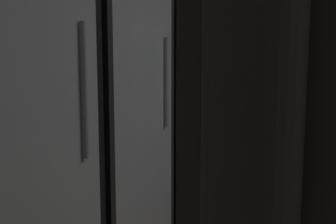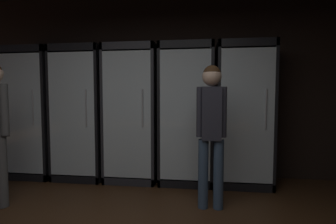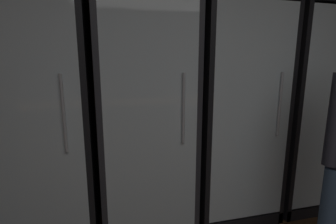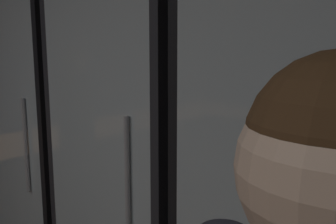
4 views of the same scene
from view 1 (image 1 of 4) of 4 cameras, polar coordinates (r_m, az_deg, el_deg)
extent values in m
cube|color=black|center=(2.53, -13.37, 12.33)|extent=(6.00, 0.06, 2.80)
cube|color=black|center=(1.68, -18.97, 0.32)|extent=(0.04, 0.60, 1.95)
cube|color=silver|center=(1.23, -19.44, -2.07)|extent=(0.66, 0.02, 1.71)
cylinder|color=#B2B2B7|center=(1.38, -12.72, 3.18)|extent=(0.02, 0.02, 0.50)
cylinder|color=#194723|center=(1.59, -23.64, -6.90)|extent=(0.07, 0.07, 0.20)
cylinder|color=#194723|center=(1.57, -23.88, -2.29)|extent=(0.03, 0.03, 0.06)
cylinder|color=beige|center=(1.59, -23.65, -6.62)|extent=(0.08, 0.08, 0.07)
cylinder|color=black|center=(1.60, -21.50, 14.36)|extent=(0.06, 0.06, 0.23)
cylinder|color=white|center=(1.60, -21.49, 14.16)|extent=(0.07, 0.07, 0.08)
cube|color=#2B2B30|center=(2.20, -17.05, 1.91)|extent=(0.74, 0.04, 1.95)
cube|color=#2B2B30|center=(1.75, -17.15, 0.63)|extent=(0.04, 0.60, 1.95)
cube|color=#2B2B30|center=(2.33, -6.20, 2.47)|extent=(0.04, 0.60, 1.95)
cube|color=white|center=(2.18, -16.44, 1.89)|extent=(0.66, 0.02, 1.71)
cube|color=silver|center=(1.89, -3.48, 1.40)|extent=(0.66, 0.02, 1.71)
cylinder|color=#B2B2B7|center=(2.07, -0.21, 4.63)|extent=(0.02, 0.02, 0.50)
cylinder|color=#194723|center=(2.05, -13.22, -15.26)|extent=(0.02, 0.02, 0.07)
cylinder|color=#194723|center=(2.36, -8.75, -16.03)|extent=(0.08, 0.08, 0.22)
cylinder|color=#194723|center=(2.30, -8.82, -12.40)|extent=(0.03, 0.03, 0.10)
cylinder|color=#2D2D33|center=(2.37, -8.74, -16.17)|extent=(0.08, 0.08, 0.07)
cube|color=silver|center=(2.08, -10.71, -6.25)|extent=(0.64, 0.52, 0.02)
cylinder|color=#9EAD99|center=(1.88, -15.30, -3.87)|extent=(0.07, 0.07, 0.24)
cylinder|color=#9EAD99|center=(1.86, -15.46, 0.82)|extent=(0.02, 0.02, 0.07)
cylinder|color=#2D2D33|center=(1.88, -15.30, -3.94)|extent=(0.08, 0.08, 0.08)
cylinder|color=#194723|center=(1.98, -11.52, -3.32)|extent=(0.08, 0.08, 0.23)
cylinder|color=#194723|center=(1.95, -11.63, 1.01)|extent=(0.03, 0.03, 0.07)
cylinder|color=#B2332D|center=(1.98, -11.51, -3.95)|extent=(0.08, 0.08, 0.07)
cylinder|color=#9EAD99|center=(2.14, -9.79, -2.98)|extent=(0.08, 0.08, 0.19)
cylinder|color=#9EAD99|center=(2.12, -9.87, 0.54)|extent=(0.02, 0.02, 0.07)
cylinder|color=#B2332D|center=(2.13, -9.79, -2.78)|extent=(0.08, 0.08, 0.06)
cylinder|color=#336B38|center=(2.28, -8.11, -1.97)|extent=(0.07, 0.07, 0.22)
cylinder|color=#336B38|center=(2.26, -8.17, 1.62)|extent=(0.02, 0.02, 0.07)
cylinder|color=beige|center=(2.28, -8.10, -2.51)|extent=(0.08, 0.08, 0.06)
cube|color=silver|center=(2.02, -11.09, 9.56)|extent=(0.64, 0.52, 0.02)
cylinder|color=#9EAD99|center=(1.87, -16.60, 13.43)|extent=(0.08, 0.08, 0.23)
cylinder|color=beige|center=(1.86, -16.57, 12.73)|extent=(0.08, 0.08, 0.07)
cylinder|color=#336B38|center=(1.99, -13.34, 13.08)|extent=(0.06, 0.06, 0.23)
cylinder|color=#2D2D33|center=(1.99, -13.34, 13.10)|extent=(0.07, 0.07, 0.09)
cylinder|color=brown|center=(2.08, -8.64, 12.94)|extent=(0.07, 0.07, 0.23)
cylinder|color=beige|center=(2.08, -8.63, 12.74)|extent=(0.07, 0.07, 0.07)
cylinder|color=#194723|center=(2.25, -8.83, 12.21)|extent=(0.06, 0.06, 0.21)
cylinder|color=#194723|center=(2.27, -8.91, 16.05)|extent=(0.02, 0.02, 0.10)
cylinder|color=white|center=(2.25, -8.82, 11.62)|extent=(0.07, 0.07, 0.06)
cube|color=black|center=(2.84, -7.03, 3.30)|extent=(0.74, 0.04, 1.95)
cube|color=black|center=(2.40, -5.25, 2.62)|extent=(0.04, 0.60, 1.95)
cube|color=black|center=(3.04, 0.84, 3.60)|extent=(0.04, 0.60, 1.95)
cube|color=black|center=(2.93, -1.77, -15.17)|extent=(0.74, 0.60, 0.10)
cube|color=white|center=(2.83, -6.49, 3.29)|extent=(0.66, 0.02, 1.71)
cube|color=silver|center=(2.61, 3.99, 3.00)|extent=(0.66, 0.02, 1.71)
cylinder|color=#B2B2B7|center=(2.81, 5.91, 5.26)|extent=(0.02, 0.02, 0.50)
cube|color=silver|center=(2.91, -1.78, -13.89)|extent=(0.64, 0.52, 0.02)
cylinder|color=#194723|center=(2.68, -4.47, -12.94)|extent=(0.08, 0.08, 0.23)
cylinder|color=#194723|center=(2.63, -4.50, -9.90)|extent=(0.03, 0.03, 0.06)
cylinder|color=#B2332D|center=(2.69, -4.46, -13.49)|extent=(0.08, 0.08, 0.07)
cylinder|color=#194723|center=(2.81, -2.61, -12.09)|extent=(0.08, 0.08, 0.22)
cylinder|color=#194723|center=(2.76, -2.63, -9.26)|extent=(0.02, 0.02, 0.07)
cylinder|color=beige|center=(2.80, -2.61, -12.06)|extent=(0.08, 0.08, 0.08)
cylinder|color=black|center=(2.94, -1.05, -11.03)|extent=(0.08, 0.08, 0.24)
cylinder|color=black|center=(2.89, -1.06, -8.12)|extent=(0.02, 0.02, 0.07)
cylinder|color=beige|center=(2.94, -1.05, -10.99)|extent=(0.08, 0.08, 0.09)
cylinder|color=#9EAD99|center=(3.08, -0.34, -10.31)|extent=(0.07, 0.07, 0.22)
cylinder|color=#9EAD99|center=(3.04, -0.35, -7.72)|extent=(0.02, 0.02, 0.06)
cylinder|color=white|center=(3.08, -0.34, -10.53)|extent=(0.07, 0.07, 0.08)
cube|color=silver|center=(2.78, -1.81, -5.70)|extent=(0.64, 0.52, 0.02)
cylinder|color=#9EAD99|center=(2.59, -4.58, -4.21)|extent=(0.06, 0.06, 0.20)
cylinder|color=#9EAD99|center=(2.57, -4.61, -1.00)|extent=(0.02, 0.02, 0.09)
cylinder|color=#B2332D|center=(2.60, -4.58, -4.64)|extent=(0.06, 0.06, 0.07)
cylinder|color=#336B38|center=(2.77, -2.03, -3.17)|extent=(0.07, 0.07, 0.23)
cylinder|color=#336B38|center=(2.74, -2.04, -0.10)|extent=(0.02, 0.02, 0.07)
cylinder|color=#B2332D|center=(2.77, -2.03, -3.45)|extent=(0.08, 0.08, 0.08)
cylinder|color=gray|center=(2.97, -0.77, -2.70)|extent=(0.07, 0.07, 0.20)
cylinder|color=gray|center=(2.95, -0.77, 0.00)|extent=(0.02, 0.02, 0.08)
cylinder|color=beige|center=(2.97, -0.77, -2.61)|extent=(0.07, 0.07, 0.05)
cube|color=silver|center=(2.72, -1.85, 3.07)|extent=(0.64, 0.52, 0.02)
cylinder|color=#336B38|center=(2.49, -3.97, 5.54)|extent=(0.07, 0.07, 0.23)
cylinder|color=#336B38|center=(2.49, -4.00, 9.10)|extent=(0.02, 0.02, 0.08)
cylinder|color=#B2332D|center=(2.49, -3.97, 5.52)|extent=(0.07, 0.07, 0.06)
cylinder|color=#9EAD99|center=(2.64, -2.07, 5.61)|extent=(0.08, 0.08, 0.23)
cylinder|color=#9EAD99|center=(2.64, -2.09, 8.92)|extent=(0.03, 0.03, 0.08)
cylinder|color=#2D2D33|center=(2.64, -2.07, 5.67)|extent=(0.08, 0.08, 0.07)
cylinder|color=#194723|center=(2.81, -1.65, 5.22)|extent=(0.08, 0.08, 0.18)
cylinder|color=#194723|center=(2.81, -1.66, 7.70)|extent=(0.03, 0.03, 0.06)
cylinder|color=#2D2D33|center=(2.81, -1.65, 5.04)|extent=(0.08, 0.08, 0.06)
cylinder|color=black|center=(2.95, -0.79, 5.85)|extent=(0.06, 0.06, 0.24)
cylinder|color=black|center=(2.95, -0.80, 8.74)|extent=(0.02, 0.02, 0.06)
cylinder|color=beige|center=(2.95, -0.79, 5.24)|extent=(0.07, 0.07, 0.08)
cube|color=silver|center=(2.72, -1.88, 12.03)|extent=(0.64, 0.52, 0.02)
cylinder|color=#336B38|center=(2.60, -3.86, 14.48)|extent=(0.07, 0.07, 0.19)
cylinder|color=white|center=(2.60, -3.86, 14.13)|extent=(0.07, 0.07, 0.05)
cylinder|color=brown|center=(2.87, -0.37, 14.21)|extent=(0.07, 0.07, 0.23)
cylinder|color=white|center=(2.87, -0.37, 13.81)|extent=(0.07, 0.07, 0.07)
cube|color=black|center=(3.55, -0.83, 4.11)|extent=(0.74, 0.04, 1.95)
cube|color=black|center=(3.12, 1.41, 3.69)|extent=(0.04, 0.60, 1.95)
cube|color=black|center=(3.78, 5.19, 4.27)|extent=(0.04, 0.60, 1.95)
cube|color=black|center=(3.62, 3.36, -10.77)|extent=(0.74, 0.60, 0.10)
cube|color=white|center=(3.54, -0.38, 4.10)|extent=(0.66, 0.02, 1.71)
cube|color=silver|center=(3.37, 8.18, 3.87)|extent=(0.66, 0.02, 1.71)
cylinder|color=#B2B2B7|center=(3.57, 9.47, 5.60)|extent=(0.02, 0.02, 0.50)
cube|color=silver|center=(3.60, 3.37, -9.71)|extent=(0.64, 0.52, 0.02)
cylinder|color=#9EAD99|center=(3.41, 2.58, -8.77)|extent=(0.07, 0.07, 0.20)
cylinder|color=#9EAD99|center=(3.38, 2.60, -6.35)|extent=(0.02, 0.02, 0.10)
cylinder|color=beige|center=(3.41, 2.58, -8.85)|extent=(0.07, 0.07, 0.08)
cylinder|color=#194723|center=(3.70, 4.91, -7.36)|extent=(0.07, 0.07, 0.22)
cylinder|color=#194723|center=(3.66, 4.94, -5.09)|extent=(0.02, 0.02, 0.08)
cylinder|color=tan|center=(3.70, 4.91, -7.42)|extent=(0.07, 0.07, 0.08)
cube|color=silver|center=(3.50, 3.42, -3.04)|extent=(0.64, 0.52, 0.02)
cylinder|color=brown|center=(3.32, 2.77, -1.64)|extent=(0.07, 0.07, 0.20)
cylinder|color=brown|center=(3.30, 2.78, 0.90)|extent=(0.03, 0.03, 0.09)
cylinder|color=#B2332D|center=(3.33, 2.76, -1.89)|extent=(0.07, 0.07, 0.08)
cylinder|color=gray|center=(3.63, 4.73, -1.04)|extent=(0.07, 0.07, 0.19)
cylinder|color=gray|center=(3.61, 4.75, 1.14)|extent=(0.03, 0.03, 0.09)
cylinder|color=tan|center=(3.63, 4.72, -1.10)|extent=(0.07, 0.07, 0.07)
cube|color=silver|center=(3.45, 3.48, 3.93)|extent=(0.64, 0.52, 0.02)
cylinder|color=gray|center=(3.23, 1.87, 5.90)|extent=(0.07, 0.07, 0.23)
cylinder|color=gray|center=(3.23, 1.88, 8.72)|extent=(0.02, 0.02, 0.09)
cylinder|color=#2D2D33|center=(3.23, 1.86, 5.56)|extent=(0.07, 0.07, 0.06)
cylinder|color=brown|center=(3.35, 3.45, 5.74)|extent=(0.06, 0.06, 0.21)
cylinder|color=brown|center=(3.35, 3.47, 8.06)|extent=(0.02, 0.02, 0.07)
cylinder|color=white|center=(3.35, 3.45, 5.41)|extent=(0.06, 0.06, 0.06)
cylinder|color=black|center=(3.53, 3.72, 5.75)|extent=(0.07, 0.07, 0.20)
cylinder|color=black|center=(3.53, 3.73, 7.91)|extent=(0.02, 0.02, 0.07)
cylinder|color=tan|center=(3.53, 3.71, 5.38)|extent=(0.08, 0.08, 0.05)
cylinder|color=#9EAD99|center=(3.66, 5.22, 5.76)|extent=(0.07, 0.07, 0.20)
cylinder|color=#9EAD99|center=(3.66, 5.24, 7.90)|extent=(0.02, 0.02, 0.08)
cylinder|color=beige|center=(3.66, 5.22, 5.63)|extent=(0.07, 0.07, 0.05)
cube|color=silver|center=(3.45, 3.53, 10.99)|extent=(0.64, 0.52, 0.02)
cylinder|color=black|center=(3.31, 2.45, 13.26)|extent=(0.08, 0.08, 0.23)
cylinder|color=black|center=(3.33, 2.47, 15.77)|extent=(0.03, 0.03, 0.07)
cylinder|color=beige|center=(3.31, 2.45, 13.03)|extent=(0.08, 0.08, 0.07)
cylinder|color=#9EAD99|center=(3.62, 3.97, 12.45)|extent=(0.08, 0.08, 0.19)
cylinder|color=#9EAD99|center=(3.63, 3.99, 14.57)|extent=(0.02, 0.02, 0.08)
cylinder|color=#2D2D33|center=(3.62, 3.97, 12.11)|extent=(0.08, 0.08, 0.06)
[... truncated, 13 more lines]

